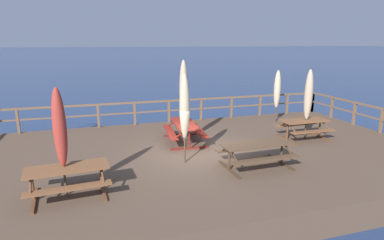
% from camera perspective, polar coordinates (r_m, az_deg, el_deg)
% --- Properties ---
extents(ground_plane, '(600.00, 600.00, 0.00)m').
position_cam_1_polar(ground_plane, '(11.58, 1.03, -9.44)').
color(ground_plane, navy).
extents(wooden_deck, '(16.62, 9.30, 0.79)m').
position_cam_1_polar(wooden_deck, '(11.43, 1.03, -7.61)').
color(wooden_deck, brown).
rests_on(wooden_deck, ground).
extents(railing_waterside_far, '(16.42, 0.10, 1.09)m').
position_cam_1_polar(railing_waterside_far, '(15.29, -4.19, 2.31)').
color(railing_waterside_far, brown).
rests_on(railing_waterside_far, wooden_deck).
extents(railing_side_right, '(0.10, 9.10, 1.09)m').
position_cam_1_polar(railing_side_right, '(15.60, 30.87, 0.55)').
color(railing_side_right, brown).
rests_on(railing_side_right, wooden_deck).
extents(picnic_table_mid_centre, '(2.08, 1.55, 0.78)m').
position_cam_1_polar(picnic_table_mid_centre, '(8.63, -21.36, -9.11)').
color(picnic_table_mid_centre, brown).
rests_on(picnic_table_mid_centre, wooden_deck).
extents(picnic_table_back_right, '(1.87, 1.40, 0.78)m').
position_cam_1_polar(picnic_table_back_right, '(13.46, 19.43, -0.84)').
color(picnic_table_back_right, brown).
rests_on(picnic_table_back_right, wooden_deck).
extents(picnic_table_mid_left, '(1.56, 2.20, 0.78)m').
position_cam_1_polar(picnic_table_mid_left, '(12.24, -1.35, -1.43)').
color(picnic_table_mid_left, maroon).
rests_on(picnic_table_mid_left, wooden_deck).
extents(picnic_table_back_left, '(2.23, 1.46, 0.78)m').
position_cam_1_polar(picnic_table_back_left, '(10.03, 11.46, -5.17)').
color(picnic_table_back_left, brown).
rests_on(picnic_table_back_left, wooden_deck).
extents(patio_umbrella_tall_mid_left, '(0.32, 0.32, 2.76)m').
position_cam_1_polar(patio_umbrella_tall_mid_left, '(8.30, -22.59, -1.39)').
color(patio_umbrella_tall_mid_left, '#4C3828').
rests_on(patio_umbrella_tall_mid_left, wooden_deck).
extents(patio_umbrella_tall_front, '(0.32, 0.32, 2.76)m').
position_cam_1_polar(patio_umbrella_tall_front, '(13.25, 20.12, 4.18)').
color(patio_umbrella_tall_front, '#4C3828').
rests_on(patio_umbrella_tall_front, wooden_deck).
extents(patio_umbrella_tall_mid_right, '(0.32, 0.32, 3.15)m').
position_cam_1_polar(patio_umbrella_tall_mid_right, '(11.90, -1.50, 5.20)').
color(patio_umbrella_tall_mid_right, '#4C3828').
rests_on(patio_umbrella_tall_mid_right, wooden_deck).
extents(patio_umbrella_tall_back_left, '(0.32, 0.32, 2.86)m').
position_cam_1_polar(patio_umbrella_tall_back_left, '(9.86, -1.33, 2.32)').
color(patio_umbrella_tall_back_left, '#4C3828').
rests_on(patio_umbrella_tall_back_left, wooden_deck).
extents(patio_umbrella_tall_back_right, '(0.32, 0.32, 2.50)m').
position_cam_1_polar(patio_umbrella_tall_back_right, '(15.67, 15.01, 5.30)').
color(patio_umbrella_tall_back_right, '#4C3828').
rests_on(patio_umbrella_tall_back_right, wooden_deck).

